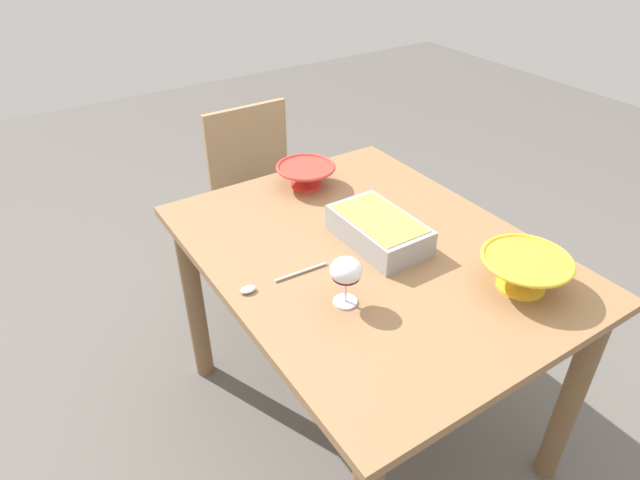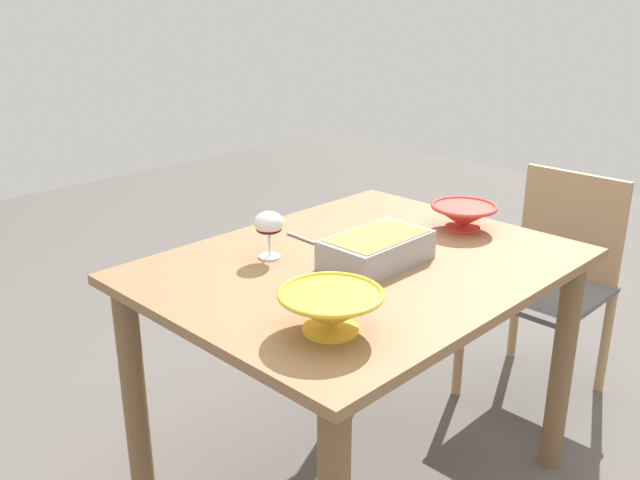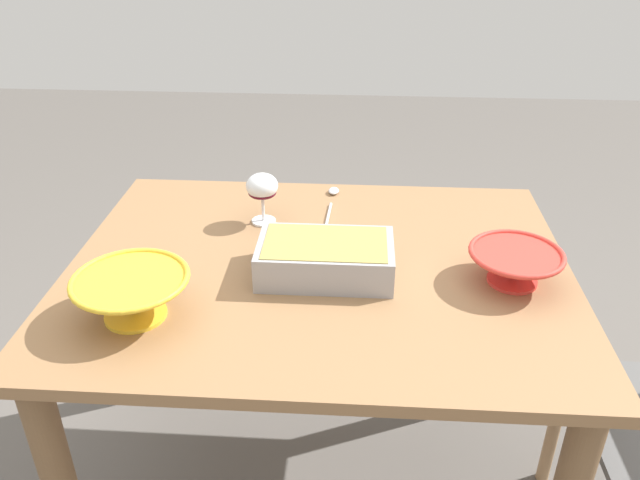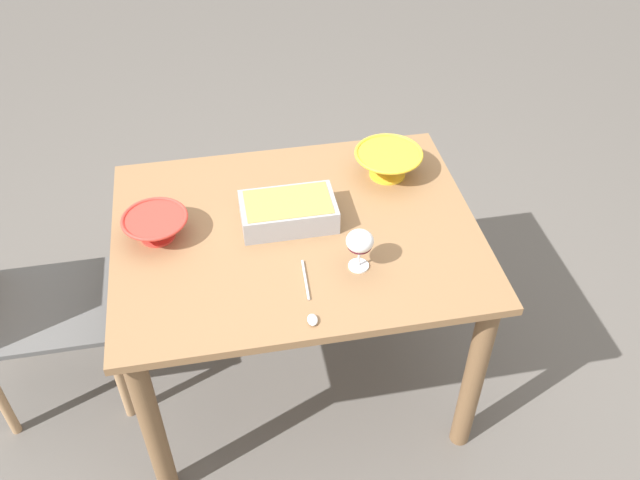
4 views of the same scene
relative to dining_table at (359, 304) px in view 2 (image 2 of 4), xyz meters
The scene contains 7 objects.
dining_table is the anchor object (origin of this frame).
chair 0.98m from the dining_table, ahead, with size 0.45×0.42×0.85m.
wine_glass 0.35m from the dining_table, 128.33° to the left, with size 0.08×0.08×0.14m.
casserole_dish 0.19m from the dining_table, 68.14° to the right, with size 0.31×0.18×0.08m.
mixing_bowl 0.47m from the dining_table, 147.58° to the right, with size 0.24×0.24×0.10m.
small_bowl 0.48m from the dining_table, ahead, with size 0.21×0.21×0.08m.
serving_spoon 0.37m from the dining_table, 87.71° to the left, with size 0.03×0.27×0.01m.
Camera 2 is at (-1.38, -1.19, 1.49)m, focal length 38.87 mm.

